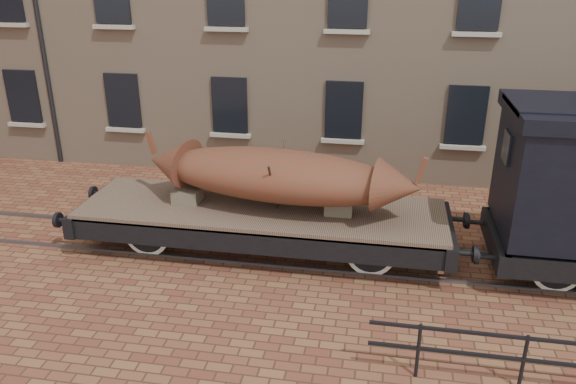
# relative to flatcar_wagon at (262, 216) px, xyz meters

# --- Properties ---
(ground) EXTENTS (90.00, 90.00, 0.00)m
(ground) POSITION_rel_flatcar_wagon_xyz_m (0.41, 0.00, -0.88)
(ground) COLOR brown
(rail_track) EXTENTS (30.00, 1.52, 0.06)m
(rail_track) POSITION_rel_flatcar_wagon_xyz_m (0.41, 0.00, -0.85)
(rail_track) COLOR #59595E
(rail_track) RESTS_ON ground
(flatcar_wagon) EXTENTS (9.32, 2.53, 1.41)m
(flatcar_wagon) POSITION_rel_flatcar_wagon_xyz_m (0.00, 0.00, 0.00)
(flatcar_wagon) COLOR brown
(flatcar_wagon) RESTS_ON ground
(iron_boat) EXTENTS (6.38, 2.42, 1.54)m
(iron_boat) POSITION_rel_flatcar_wagon_xyz_m (0.37, -0.00, 1.02)
(iron_boat) COLOR maroon
(iron_boat) RESTS_ON flatcar_wagon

